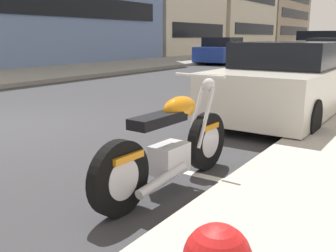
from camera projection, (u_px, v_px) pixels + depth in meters
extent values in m
cube|color=gray|center=(128.00, 65.00, 19.91)|extent=(120.00, 5.00, 0.14)
cube|color=silver|center=(179.00, 171.00, 4.43)|extent=(0.12, 2.20, 0.01)
cylinder|color=black|center=(207.00, 141.00, 4.43)|extent=(0.68, 0.14, 0.67)
cylinder|color=silver|center=(207.00, 141.00, 4.43)|extent=(0.38, 0.14, 0.37)
cylinder|color=black|center=(119.00, 178.00, 3.27)|extent=(0.68, 0.14, 0.67)
cylinder|color=silver|center=(119.00, 178.00, 3.27)|extent=(0.38, 0.14, 0.37)
cube|color=silver|center=(170.00, 158.00, 3.86)|extent=(0.41, 0.28, 0.30)
cube|color=black|center=(158.00, 120.00, 3.62)|extent=(0.69, 0.25, 0.10)
ellipsoid|color=orange|center=(180.00, 108.00, 3.88)|extent=(0.49, 0.26, 0.24)
cube|color=orange|center=(123.00, 156.00, 3.27)|extent=(0.37, 0.20, 0.06)
cube|color=orange|center=(206.00, 126.00, 4.37)|extent=(0.33, 0.17, 0.06)
cylinder|color=silver|center=(195.00, 116.00, 4.28)|extent=(0.34, 0.06, 0.65)
cylinder|color=silver|center=(206.00, 118.00, 4.20)|extent=(0.34, 0.06, 0.65)
cylinder|color=silver|center=(200.00, 76.00, 4.11)|extent=(0.06, 0.62, 0.04)
sphere|color=silver|center=(209.00, 85.00, 4.30)|extent=(0.15, 0.15, 0.15)
cylinder|color=silver|center=(163.00, 179.00, 3.56)|extent=(0.71, 0.12, 0.16)
cube|color=beige|center=(287.00, 88.00, 7.24)|extent=(4.24, 1.79, 0.81)
cube|color=black|center=(290.00, 54.00, 7.15)|extent=(2.22, 1.64, 0.46)
cylinder|color=black|center=(270.00, 90.00, 8.86)|extent=(0.62, 0.22, 0.62)
cylinder|color=black|center=(215.00, 108.00, 6.61)|extent=(0.62, 0.22, 0.62)
cylinder|color=black|center=(310.00, 119.00, 5.74)|extent=(0.62, 0.22, 0.62)
cylinder|color=black|center=(318.00, 72.00, 13.42)|extent=(0.63, 0.26, 0.62)
cylinder|color=black|center=(300.00, 80.00, 10.93)|extent=(0.63, 0.26, 0.62)
cube|color=#B7B7BC|center=(321.00, 46.00, 31.89)|extent=(2.22, 5.35, 0.94)
cube|color=black|center=(322.00, 36.00, 31.69)|extent=(2.02, 3.88, 0.77)
cylinder|color=black|center=(296.00, 50.00, 32.34)|extent=(0.30, 0.77, 0.76)
cylinder|color=black|center=(303.00, 50.00, 33.69)|extent=(0.30, 0.77, 0.76)
cube|color=navy|center=(222.00, 54.00, 22.07)|extent=(4.13, 2.08, 0.81)
cube|color=black|center=(223.00, 42.00, 21.94)|extent=(2.17, 1.83, 0.52)
cylinder|color=black|center=(227.00, 60.00, 20.59)|extent=(0.63, 0.25, 0.62)
cylinder|color=black|center=(199.00, 59.00, 21.44)|extent=(0.63, 0.25, 0.62)
cylinder|color=black|center=(244.00, 57.00, 22.82)|extent=(0.63, 0.25, 0.62)
cylinder|color=black|center=(217.00, 57.00, 23.67)|extent=(0.63, 0.25, 0.62)
cube|color=black|center=(79.00, 6.00, 19.56)|extent=(12.93, 0.06, 1.10)
cube|color=beige|center=(151.00, 0.00, 32.30)|extent=(9.63, 9.64, 9.15)
cube|color=black|center=(200.00, 30.00, 30.27)|extent=(8.09, 0.06, 1.10)
cube|color=beige|center=(208.00, 3.00, 42.50)|extent=(12.92, 11.50, 10.45)
cube|color=black|center=(256.00, 29.00, 40.05)|extent=(10.85, 0.06, 1.10)
cube|color=tan|center=(267.00, 10.00, 53.27)|extent=(14.85, 8.07, 10.50)
cube|color=black|center=(295.00, 31.00, 51.75)|extent=(12.48, 0.06, 1.10)
cube|color=black|center=(296.00, 14.00, 51.25)|extent=(12.48, 0.06, 1.10)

